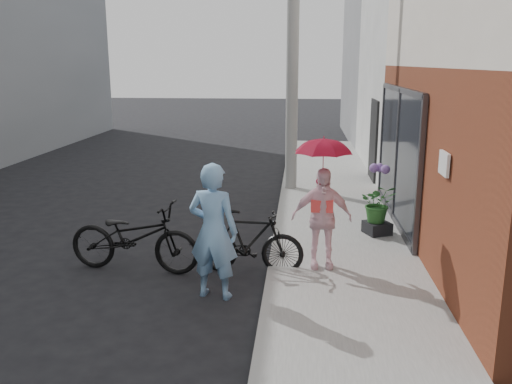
# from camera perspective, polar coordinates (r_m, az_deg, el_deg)

# --- Properties ---
(ground) EXTENTS (80.00, 80.00, 0.00)m
(ground) POSITION_cam_1_polar(r_m,az_deg,el_deg) (7.55, -5.94, -10.62)
(ground) COLOR black
(ground) RESTS_ON ground
(sidewalk) EXTENTS (2.20, 24.00, 0.12)m
(sidewalk) POSITION_cam_1_polar(r_m,az_deg,el_deg) (9.30, 9.29, -5.60)
(sidewalk) COLOR gray
(sidewalk) RESTS_ON ground
(curb) EXTENTS (0.12, 24.00, 0.12)m
(curb) POSITION_cam_1_polar(r_m,az_deg,el_deg) (9.27, 2.10, -5.47)
(curb) COLOR #9E9E99
(curb) RESTS_ON ground
(east_building_far) EXTENTS (8.00, 8.00, 7.00)m
(east_building_far) POSITION_cam_1_polar(r_m,az_deg,el_deg) (23.50, 19.88, 13.81)
(east_building_far) COLOR slate
(east_building_far) RESTS_ON ground
(utility_pole) EXTENTS (0.28, 0.28, 7.00)m
(utility_pole) POSITION_cam_1_polar(r_m,az_deg,el_deg) (12.77, 3.90, 15.41)
(utility_pole) COLOR #9E9E99
(utility_pole) RESTS_ON ground
(officer) EXTENTS (0.74, 0.56, 1.83)m
(officer) POSITION_cam_1_polar(r_m,az_deg,el_deg) (7.14, -4.51, -4.15)
(officer) COLOR #7BADDB
(officer) RESTS_ON ground
(bike_left) EXTENTS (2.09, 0.93, 1.06)m
(bike_left) POSITION_cam_1_polar(r_m,az_deg,el_deg) (8.32, -12.71, -4.65)
(bike_left) COLOR black
(bike_left) RESTS_ON ground
(bike_right) EXTENTS (1.64, 0.54, 0.97)m
(bike_right) POSITION_cam_1_polar(r_m,az_deg,el_deg) (8.05, -0.71, -5.24)
(bike_right) COLOR black
(bike_right) RESTS_ON ground
(kimono_woman) EXTENTS (0.89, 0.41, 1.49)m
(kimono_woman) POSITION_cam_1_polar(r_m,az_deg,el_deg) (7.95, 6.91, -2.73)
(kimono_woman) COLOR white
(kimono_woman) RESTS_ON sidewalk
(parasol) EXTENTS (0.80, 0.80, 0.70)m
(parasol) POSITION_cam_1_polar(r_m,az_deg,el_deg) (7.71, 7.14, 5.11)
(parasol) COLOR #C11639
(parasol) RESTS_ON kimono_woman
(planter) EXTENTS (0.53, 0.53, 0.21)m
(planter) POSITION_cam_1_polar(r_m,az_deg,el_deg) (9.81, 12.62, -3.70)
(planter) COLOR black
(planter) RESTS_ON sidewalk
(potted_plant) EXTENTS (0.62, 0.53, 0.68)m
(potted_plant) POSITION_cam_1_polar(r_m,az_deg,el_deg) (9.69, 12.75, -1.16)
(potted_plant) COLOR #265B24
(potted_plant) RESTS_ON planter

